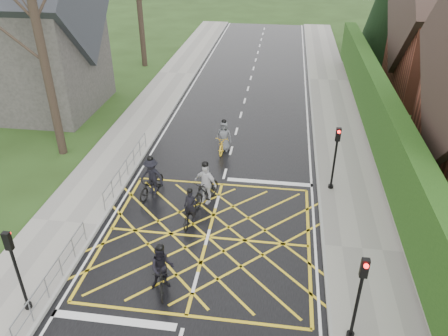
% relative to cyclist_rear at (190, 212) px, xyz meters
% --- Properties ---
extents(ground, '(120.00, 120.00, 0.00)m').
position_rel_cyclist_rear_xyz_m(ground, '(0.88, -0.91, -0.53)').
color(ground, '#1D3110').
rests_on(ground, ground).
extents(road, '(9.00, 80.00, 0.01)m').
position_rel_cyclist_rear_xyz_m(road, '(0.88, -0.91, -0.52)').
color(road, black).
rests_on(road, ground).
extents(sidewalk_right, '(3.00, 80.00, 0.15)m').
position_rel_cyclist_rear_xyz_m(sidewalk_right, '(6.88, -0.91, -0.45)').
color(sidewalk_right, gray).
rests_on(sidewalk_right, ground).
extents(sidewalk_left, '(3.00, 80.00, 0.15)m').
position_rel_cyclist_rear_xyz_m(sidewalk_left, '(-5.12, -0.91, -0.45)').
color(sidewalk_left, gray).
rests_on(sidewalk_left, ground).
extents(stone_wall, '(0.50, 38.00, 0.70)m').
position_rel_cyclist_rear_xyz_m(stone_wall, '(8.63, 5.09, -0.18)').
color(stone_wall, slate).
rests_on(stone_wall, ground).
extents(hedge, '(0.90, 38.00, 2.80)m').
position_rel_cyclist_rear_xyz_m(hedge, '(8.63, 5.09, 1.57)').
color(hedge, '#15360E').
rests_on(hedge, stone_wall).
extents(conifer, '(4.60, 4.60, 10.00)m').
position_rel_cyclist_rear_xyz_m(conifer, '(11.63, 25.09, 4.46)').
color(conifer, black).
rests_on(conifer, ground).
extents(church, '(8.80, 7.80, 11.00)m').
position_rel_cyclist_rear_xyz_m(church, '(-12.66, 11.09, 4.40)').
color(church, '#2D2B28').
rests_on(church, ground).
extents(railing_south, '(0.05, 5.04, 1.03)m').
position_rel_cyclist_rear_xyz_m(railing_south, '(-3.77, -4.41, 0.25)').
color(railing_south, slate).
rests_on(railing_south, ground).
extents(railing_north, '(0.05, 6.04, 1.03)m').
position_rel_cyclist_rear_xyz_m(railing_north, '(-3.77, 3.09, 0.26)').
color(railing_north, slate).
rests_on(railing_north, ground).
extents(traffic_light_ne, '(0.24, 0.31, 3.21)m').
position_rel_cyclist_rear_xyz_m(traffic_light_ne, '(5.98, 3.29, 1.13)').
color(traffic_light_ne, black).
rests_on(traffic_light_ne, ground).
extents(traffic_light_se, '(0.24, 0.31, 3.21)m').
position_rel_cyclist_rear_xyz_m(traffic_light_se, '(5.98, -5.11, 1.13)').
color(traffic_light_se, black).
rests_on(traffic_light_se, ground).
extents(traffic_light_sw, '(0.24, 0.31, 3.21)m').
position_rel_cyclist_rear_xyz_m(traffic_light_sw, '(-4.22, -5.40, 1.13)').
color(traffic_light_sw, black).
rests_on(traffic_light_sw, ground).
extents(cyclist_rear, '(0.71, 1.72, 1.63)m').
position_rel_cyclist_rear_xyz_m(cyclist_rear, '(0.00, 0.00, 0.00)').
color(cyclist_rear, black).
rests_on(cyclist_rear, ground).
extents(cyclist_back, '(0.97, 1.94, 1.87)m').
position_rel_cyclist_rear_xyz_m(cyclist_back, '(-0.17, -3.80, 0.18)').
color(cyclist_back, black).
rests_on(cyclist_back, ground).
extents(cyclist_mid, '(1.29, 2.13, 1.96)m').
position_rel_cyclist_rear_xyz_m(cyclist_mid, '(-2.18, 1.88, 0.19)').
color(cyclist_mid, black).
rests_on(cyclist_mid, ground).
extents(cyclist_front, '(1.36, 2.13, 2.07)m').
position_rel_cyclist_rear_xyz_m(cyclist_front, '(0.37, 1.53, 0.23)').
color(cyclist_front, black).
rests_on(cyclist_front, ground).
extents(cyclist_lead, '(0.86, 1.94, 1.84)m').
position_rel_cyclist_rear_xyz_m(cyclist_lead, '(0.48, 6.57, 0.11)').
color(cyclist_lead, yellow).
rests_on(cyclist_lead, ground).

